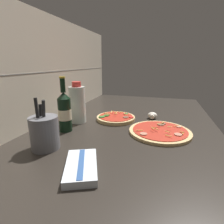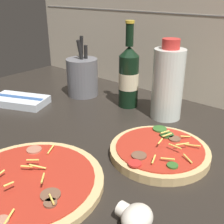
{
  "view_description": "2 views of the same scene",
  "coord_description": "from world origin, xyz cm",
  "px_view_note": "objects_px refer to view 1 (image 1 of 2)",
  "views": [
    {
      "loc": [
        -90.19,
        -16.51,
        34.87
      ],
      "look_at": [
        -11.23,
        7.02,
        11.5
      ],
      "focal_mm": 28.0,
      "sensor_mm": 36.0,
      "label": 1
    },
    {
      "loc": [
        30.84,
        -39.04,
        37.08
      ],
      "look_at": [
        -9.46,
        8.38,
        9.72
      ],
      "focal_mm": 45.0,
      "sensor_mm": 36.0,
      "label": 2
    }
  ],
  "objects_px": {
    "oil_bottle": "(77,104)",
    "utensil_crock": "(44,132)",
    "mushroom_left": "(152,116)",
    "dish_towel": "(81,166)",
    "pizza_near": "(160,131)",
    "beer_bottle": "(65,111)",
    "pizza_far": "(116,118)"
  },
  "relations": [
    {
      "from": "pizza_near",
      "to": "dish_towel",
      "type": "distance_m",
      "value": 0.44
    },
    {
      "from": "pizza_near",
      "to": "oil_bottle",
      "type": "xyz_separation_m",
      "value": [
        0.04,
        0.45,
        0.1
      ]
    },
    {
      "from": "oil_bottle",
      "to": "utensil_crock",
      "type": "xyz_separation_m",
      "value": [
        -0.32,
        -0.02,
        -0.04
      ]
    },
    {
      "from": "oil_bottle",
      "to": "utensil_crock",
      "type": "relative_size",
      "value": 1.12
    },
    {
      "from": "mushroom_left",
      "to": "dish_towel",
      "type": "xyz_separation_m",
      "value": [
        -0.59,
        0.17,
        -0.01
      ]
    },
    {
      "from": "pizza_far",
      "to": "oil_bottle",
      "type": "xyz_separation_m",
      "value": [
        -0.1,
        0.19,
        0.09
      ]
    },
    {
      "from": "oil_bottle",
      "to": "dish_towel",
      "type": "xyz_separation_m",
      "value": [
        -0.41,
        -0.22,
        -0.09
      ]
    },
    {
      "from": "dish_towel",
      "to": "utensil_crock",
      "type": "bearing_deg",
      "value": 65.01
    },
    {
      "from": "pizza_near",
      "to": "mushroom_left",
      "type": "height_order",
      "value": "mushroom_left"
    },
    {
      "from": "pizza_near",
      "to": "mushroom_left",
      "type": "relative_size",
      "value": 4.93
    },
    {
      "from": "beer_bottle",
      "to": "mushroom_left",
      "type": "distance_m",
      "value": 0.51
    },
    {
      "from": "pizza_near",
      "to": "utensil_crock",
      "type": "distance_m",
      "value": 0.51
    },
    {
      "from": "pizza_far",
      "to": "mushroom_left",
      "type": "xyz_separation_m",
      "value": [
        0.08,
        -0.2,
        0.01
      ]
    },
    {
      "from": "utensil_crock",
      "to": "dish_towel",
      "type": "distance_m",
      "value": 0.23
    },
    {
      "from": "pizza_far",
      "to": "utensil_crock",
      "type": "xyz_separation_m",
      "value": [
        -0.42,
        0.17,
        0.06
      ]
    },
    {
      "from": "beer_bottle",
      "to": "utensil_crock",
      "type": "distance_m",
      "value": 0.19
    },
    {
      "from": "pizza_far",
      "to": "dish_towel",
      "type": "xyz_separation_m",
      "value": [
        -0.51,
        -0.03,
        0.0
      ]
    },
    {
      "from": "pizza_far",
      "to": "oil_bottle",
      "type": "height_order",
      "value": "oil_bottle"
    },
    {
      "from": "beer_bottle",
      "to": "mushroom_left",
      "type": "height_order",
      "value": "beer_bottle"
    },
    {
      "from": "mushroom_left",
      "to": "beer_bottle",
      "type": "bearing_deg",
      "value": 128.69
    },
    {
      "from": "utensil_crock",
      "to": "dish_towel",
      "type": "xyz_separation_m",
      "value": [
        -0.09,
        -0.2,
        -0.05
      ]
    },
    {
      "from": "beer_bottle",
      "to": "oil_bottle",
      "type": "relative_size",
      "value": 1.17
    },
    {
      "from": "oil_bottle",
      "to": "utensil_crock",
      "type": "height_order",
      "value": "oil_bottle"
    },
    {
      "from": "beer_bottle",
      "to": "mushroom_left",
      "type": "relative_size",
      "value": 4.49
    },
    {
      "from": "mushroom_left",
      "to": "oil_bottle",
      "type": "bearing_deg",
      "value": 114.38
    },
    {
      "from": "utensil_crock",
      "to": "pizza_far",
      "type": "bearing_deg",
      "value": -21.96
    },
    {
      "from": "pizza_far",
      "to": "beer_bottle",
      "type": "distance_m",
      "value": 0.31
    },
    {
      "from": "pizza_near",
      "to": "mushroom_left",
      "type": "bearing_deg",
      "value": 13.25
    },
    {
      "from": "pizza_near",
      "to": "beer_bottle",
      "type": "distance_m",
      "value": 0.46
    },
    {
      "from": "pizza_near",
      "to": "oil_bottle",
      "type": "distance_m",
      "value": 0.46
    },
    {
      "from": "mushroom_left",
      "to": "pizza_near",
      "type": "bearing_deg",
      "value": -166.75
    },
    {
      "from": "beer_bottle",
      "to": "pizza_near",
      "type": "bearing_deg",
      "value": -77.28
    }
  ]
}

